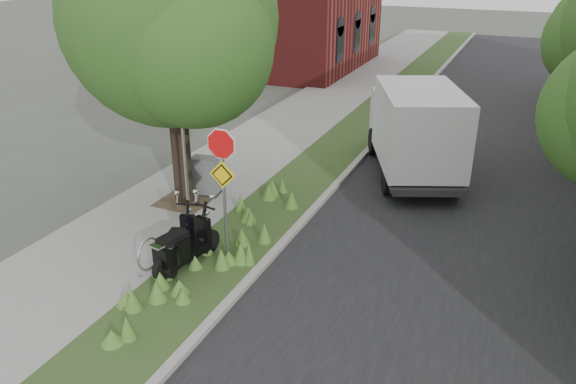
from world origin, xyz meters
name	(u,v)px	position (x,y,z in m)	size (l,w,h in m)	color
ground	(271,287)	(0.00, 0.00, 0.00)	(120.00, 120.00, 0.00)	#4C5147
sidewalk_near	(282,131)	(-4.25, 10.00, 0.06)	(3.50, 60.00, 0.12)	gray
verge	(348,140)	(-1.50, 10.00, 0.06)	(2.00, 60.00, 0.12)	#31461E
kerb_near	(374,143)	(-0.50, 10.00, 0.07)	(0.20, 60.00, 0.13)	#9E9991
road	(473,158)	(3.00, 10.00, 0.01)	(7.00, 60.00, 0.01)	black
street_tree_main	(170,30)	(-4.08, 2.86, 4.80)	(6.21, 5.54, 7.66)	black
bare_post	(184,149)	(-3.20, 1.80, 2.12)	(0.08, 0.08, 4.00)	#A5A8AD
bike_hoop	(148,254)	(-2.70, -0.60, 0.50)	(0.06, 0.78, 0.77)	#A5A8AD
sign_assembly	(222,168)	(-1.40, 0.58, 2.33)	(0.94, 0.08, 3.22)	#A5A8AD
scooter_near	(180,251)	(-2.03, -0.34, 0.59)	(0.67, 2.00, 0.96)	black
scooter_far	(178,249)	(-2.17, -0.22, 0.56)	(0.69, 1.85, 0.90)	black
box_truck	(415,127)	(1.37, 7.58, 1.61)	(4.01, 5.84, 2.47)	#262628
utility_cabinet	(205,176)	(-3.72, 3.50, 0.65)	(0.90, 0.67, 1.11)	#262628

